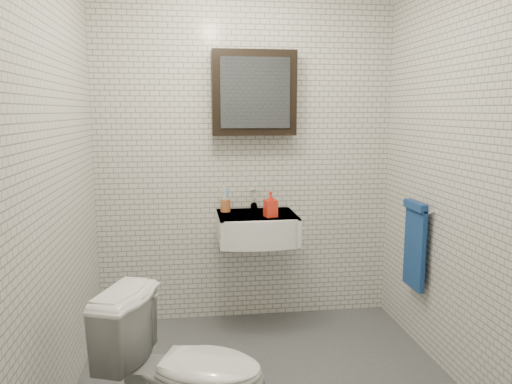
# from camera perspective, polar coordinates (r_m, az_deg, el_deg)

# --- Properties ---
(ground) EXTENTS (2.20, 2.00, 0.01)m
(ground) POSITION_cam_1_polar(r_m,az_deg,el_deg) (3.13, 1.22, -20.89)
(ground) COLOR #45474C
(ground) RESTS_ON ground
(room_shell) EXTENTS (2.22, 2.02, 2.51)m
(room_shell) POSITION_cam_1_polar(r_m,az_deg,el_deg) (2.71, 1.32, 6.97)
(room_shell) COLOR silver
(room_shell) RESTS_ON ground
(washbasin) EXTENTS (0.55, 0.50, 0.20)m
(washbasin) POSITION_cam_1_polar(r_m,az_deg,el_deg) (3.53, 0.19, -4.14)
(washbasin) COLOR white
(washbasin) RESTS_ON room_shell
(faucet) EXTENTS (0.06, 0.20, 0.15)m
(faucet) POSITION_cam_1_polar(r_m,az_deg,el_deg) (3.69, -0.23, -1.00)
(faucet) COLOR silver
(faucet) RESTS_ON washbasin
(mirror_cabinet) EXTENTS (0.60, 0.15, 0.60)m
(mirror_cabinet) POSITION_cam_1_polar(r_m,az_deg,el_deg) (3.63, -0.23, 11.23)
(mirror_cabinet) COLOR black
(mirror_cabinet) RESTS_ON room_shell
(towel_rail) EXTENTS (0.09, 0.30, 0.58)m
(towel_rail) POSITION_cam_1_polar(r_m,az_deg,el_deg) (3.46, 17.71, -5.39)
(towel_rail) COLOR silver
(towel_rail) RESTS_ON room_shell
(toothbrush_cup) EXTENTS (0.08, 0.08, 0.20)m
(toothbrush_cup) POSITION_cam_1_polar(r_m,az_deg,el_deg) (3.63, -3.50, -1.49)
(toothbrush_cup) COLOR #B65D2D
(toothbrush_cup) RESTS_ON washbasin
(soap_bottle) EXTENTS (0.10, 0.10, 0.18)m
(soap_bottle) POSITION_cam_1_polar(r_m,az_deg,el_deg) (3.44, 1.68, -1.41)
(soap_bottle) COLOR #F65519
(soap_bottle) RESTS_ON washbasin
(toilet) EXTENTS (0.85, 0.66, 0.76)m
(toilet) POSITION_cam_1_polar(r_m,az_deg,el_deg) (2.46, -8.12, -19.82)
(toilet) COLOR white
(toilet) RESTS_ON ground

